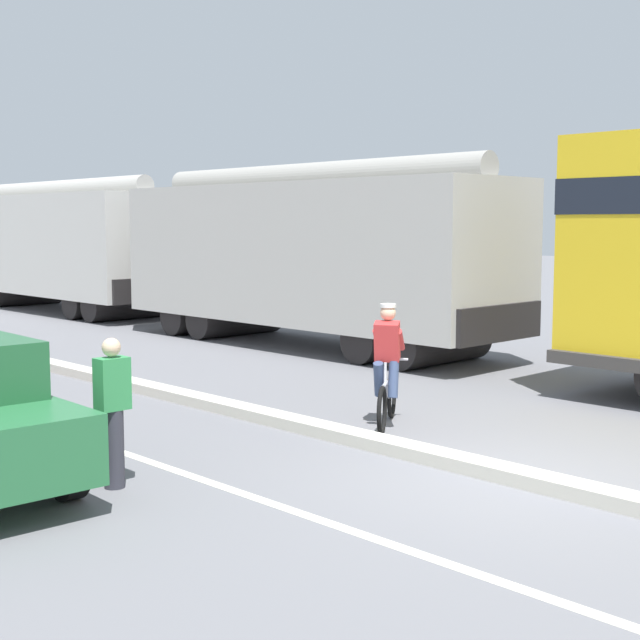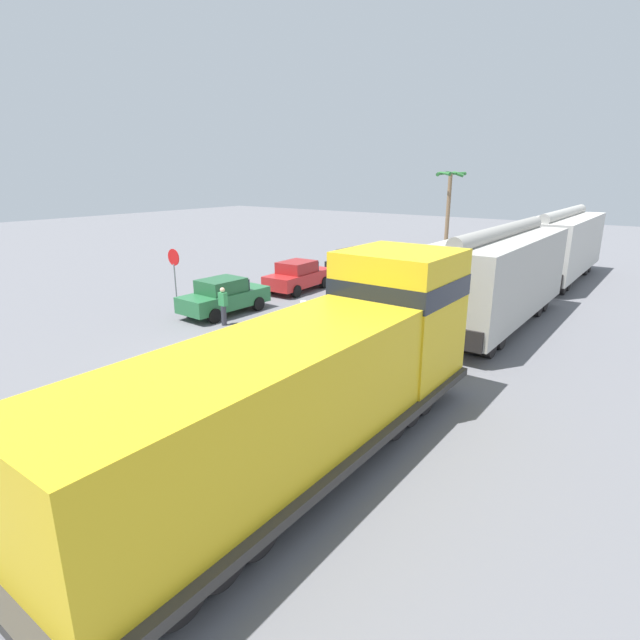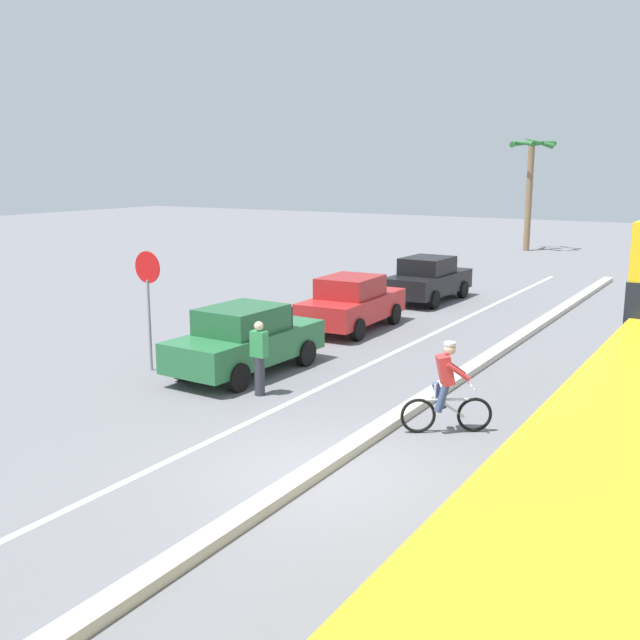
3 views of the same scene
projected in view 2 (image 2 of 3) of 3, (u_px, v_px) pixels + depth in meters
name	position (u px, v px, depth m)	size (l,w,h in m)	color
ground_plane	(227.00, 362.00, 16.86)	(120.00, 120.00, 0.00)	slate
median_curb	(330.00, 320.00, 21.46)	(0.36, 36.00, 0.16)	beige
lane_stripe	(287.00, 312.00, 22.85)	(0.14, 36.00, 0.01)	silver
locomotive	(321.00, 379.00, 10.97)	(3.10, 11.61, 4.20)	gold
hopper_car_lead	(498.00, 277.00, 20.28)	(2.90, 10.60, 4.18)	#AEABA3
hopper_car_middle	(560.00, 245.00, 29.23)	(2.90, 10.60, 4.18)	beige
parked_car_green	(224.00, 296.00, 22.46)	(1.96, 4.26, 1.62)	#286B3D
parked_car_red	(298.00, 276.00, 26.86)	(1.97, 4.27, 1.62)	red
parked_car_black	(355.00, 262.00, 31.19)	(1.92, 4.24, 1.62)	black
cyclist	(302.00, 325.00, 18.21)	(1.45, 1.01, 1.71)	black
stop_sign	(174.00, 268.00, 22.54)	(0.76, 0.08, 2.88)	gray
palm_tree_near	(450.00, 188.00, 45.20)	(2.66, 2.78, 6.50)	#846647
pedestrian_by_cars	(223.00, 306.00, 20.71)	(0.34, 0.22, 1.62)	#33333D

